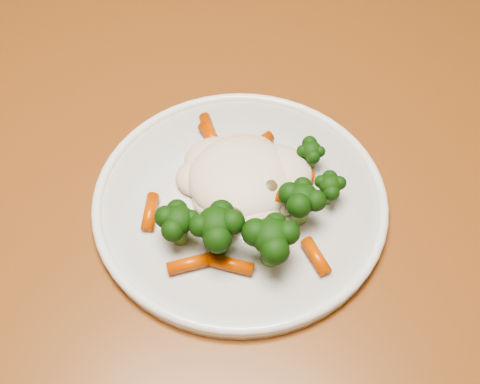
{
  "coord_description": "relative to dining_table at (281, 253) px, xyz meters",
  "views": [
    {
      "loc": [
        0.15,
        -0.47,
        1.23
      ],
      "look_at": [
        0.12,
        -0.12,
        0.77
      ],
      "focal_mm": 45.0,
      "sensor_mm": 36.0,
      "label": 1
    }
  ],
  "objects": [
    {
      "name": "dining_table",
      "position": [
        0.0,
        0.0,
        0.0
      ],
      "size": [
        1.42,
        1.09,
        0.75
      ],
      "rotation": [
        0.0,
        0.0,
        0.21
      ],
      "color": "brown",
      "rests_on": "ground"
    },
    {
      "name": "plate",
      "position": [
        -0.05,
        -0.01,
        0.1
      ],
      "size": [
        0.28,
        0.28,
        0.01
      ],
      "primitive_type": "cylinder",
      "color": "white",
      "rests_on": "dining_table"
    },
    {
      "name": "meal",
      "position": [
        -0.04,
        -0.02,
        0.13
      ],
      "size": [
        0.19,
        0.2,
        0.05
      ],
      "color": "#F5E4C4",
      "rests_on": "plate"
    }
  ]
}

